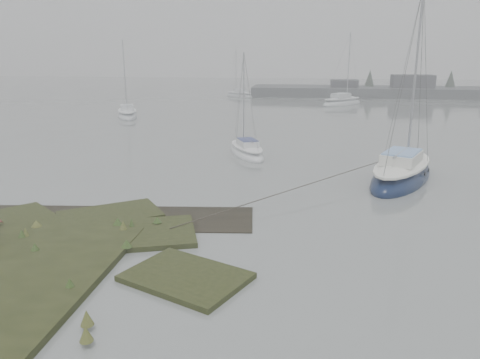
% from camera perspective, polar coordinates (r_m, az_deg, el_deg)
% --- Properties ---
extents(ground, '(160.00, 160.00, 0.00)m').
position_cam_1_polar(ground, '(43.71, 2.51, 6.56)').
color(ground, slate).
rests_on(ground, ground).
extents(far_shoreline, '(60.00, 8.00, 4.15)m').
position_cam_1_polar(far_shoreline, '(78.60, 24.98, 9.71)').
color(far_shoreline, '#4C4F51').
rests_on(far_shoreline, ground).
extents(sailboat_main, '(5.46, 7.97, 10.76)m').
position_cam_1_polar(sailboat_main, '(26.36, 19.08, 0.56)').
color(sailboat_main, '#0C1734').
rests_on(sailboat_main, ground).
extents(sailboat_white, '(3.61, 5.31, 7.17)m').
position_cam_1_polar(sailboat_white, '(31.14, 0.81, 3.39)').
color(sailboat_white, silver).
rests_on(sailboat_white, ground).
extents(sailboat_far_a, '(4.13, 6.30, 8.47)m').
position_cam_1_polar(sailboat_far_a, '(50.92, -13.57, 7.70)').
color(sailboat_far_a, silver).
rests_on(sailboat_far_a, ground).
extents(sailboat_far_b, '(6.40, 6.53, 9.71)m').
position_cam_1_polar(sailboat_far_b, '(62.41, 12.33, 9.15)').
color(sailboat_far_b, silver).
rests_on(sailboat_far_b, ground).
extents(sailboat_far_c, '(5.24, 4.75, 7.54)m').
position_cam_1_polar(sailboat_far_c, '(72.13, -0.10, 10.24)').
color(sailboat_far_c, '#A0A6A9').
rests_on(sailboat_far_c, ground).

